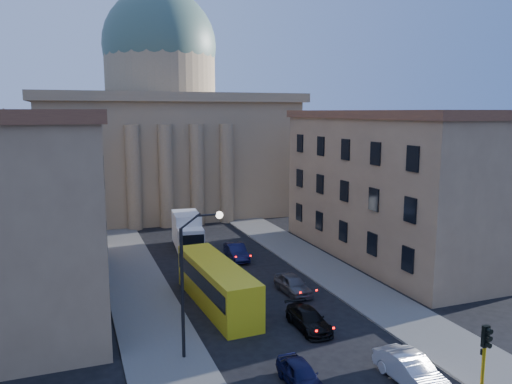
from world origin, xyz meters
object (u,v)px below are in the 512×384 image
Objects in this scene: street_lamp at (191,273)px; car_right_near at (411,370)px; car_left_near at (301,375)px; box_truck at (188,232)px; traffic_light at (484,359)px; city_bus at (216,283)px.

street_lamp is 13.30m from car_right_near.
box_truck is (0.48, 29.06, 1.08)m from car_left_near.
box_truck is (5.15, 23.90, -3.53)m from street_lamp.
traffic_light is 0.36× the size of city_bus.
box_truck is (-7.11, 33.90, -0.83)m from traffic_light.
traffic_light reaches higher than car_right_near.
city_bus is 16.66m from box_truck.
car_right_near is (5.70, -1.84, 0.12)m from car_left_near.
street_lamp is at bearing -119.55° from city_bus.
street_lamp is 0.74× the size of city_bus.
car_left_near is 0.33× the size of city_bus.
street_lamp is (-12.27, 10.00, 2.70)m from traffic_light.
car_right_near reaches higher than car_left_near.
traffic_light is 34.65m from box_truck.
traffic_light is at bearing -66.74° from city_bus.
city_bus is at bearing 113.70° from car_right_near.
city_bus reaches higher than car_left_near.
street_lamp is at bearing 140.82° from traffic_light.
traffic_light is at bearing -39.18° from street_lamp.
box_truck is (-5.22, 30.90, 0.96)m from car_right_near.
car_left_near is 5.99m from car_right_near.
car_right_near is at bearing 122.27° from traffic_light.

